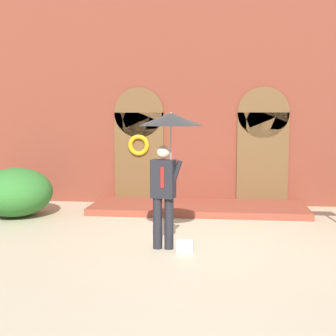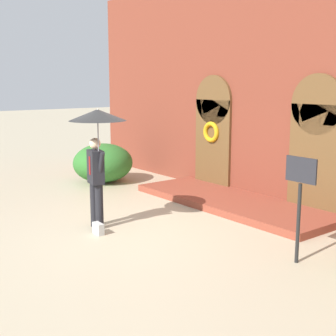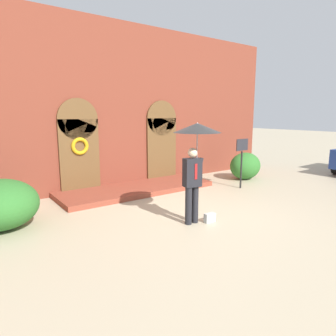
% 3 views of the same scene
% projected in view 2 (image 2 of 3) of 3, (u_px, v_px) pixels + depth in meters
% --- Properties ---
extents(ground_plane, '(80.00, 80.00, 0.00)m').
position_uv_depth(ground_plane, '(122.00, 230.00, 9.20)').
color(ground_plane, tan).
extents(building_facade, '(14.00, 2.30, 5.60)m').
position_uv_depth(building_facade, '(267.00, 90.00, 11.22)').
color(building_facade, brown).
rests_on(building_facade, ground).
extents(person_with_umbrella, '(1.10, 1.10, 2.36)m').
position_uv_depth(person_with_umbrella, '(97.00, 133.00, 8.94)').
color(person_with_umbrella, black).
rests_on(person_with_umbrella, ground).
extents(handbag, '(0.29, 0.13, 0.22)m').
position_uv_depth(handbag, '(98.00, 229.00, 8.92)').
color(handbag, '#B7B7B2').
rests_on(handbag, ground).
extents(sign_post, '(0.56, 0.06, 1.72)m').
position_uv_depth(sign_post, '(300.00, 192.00, 7.33)').
color(sign_post, black).
rests_on(sign_post, ground).
extents(shrub_left, '(1.66, 1.74, 1.12)m').
position_uv_depth(shrub_left, '(103.00, 163.00, 13.51)').
color(shrub_left, '#2D6B28').
rests_on(shrub_left, ground).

